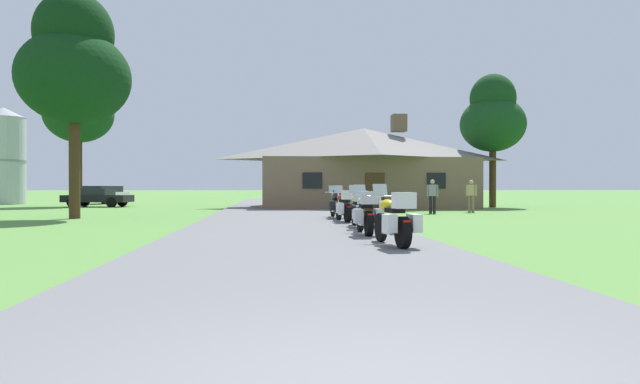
# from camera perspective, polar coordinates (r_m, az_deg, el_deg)

# --- Properties ---
(ground_plane) EXTENTS (500.00, 500.00, 0.00)m
(ground_plane) POSITION_cam_1_polar(r_m,az_deg,el_deg) (23.18, -3.65, -2.69)
(ground_plane) COLOR #56893D
(asphalt_driveway) EXTENTS (6.40, 80.00, 0.06)m
(asphalt_driveway) POSITION_cam_1_polar(r_m,az_deg,el_deg) (21.19, -3.52, -2.91)
(asphalt_driveway) COLOR slate
(asphalt_driveway) RESTS_ON ground
(motorcycle_yellow_nearest_to_camera) EXTENTS (0.86, 2.08, 1.30)m
(motorcycle_yellow_nearest_to_camera) POSITION_cam_1_polar(r_m,az_deg,el_deg) (11.64, 7.70, -2.82)
(motorcycle_yellow_nearest_to_camera) COLOR black
(motorcycle_yellow_nearest_to_camera) RESTS_ON asphalt_driveway
(motorcycle_silver_second_in_row) EXTENTS (0.72, 2.08, 1.30)m
(motorcycle_silver_second_in_row) POSITION_cam_1_polar(r_m,az_deg,el_deg) (14.40, 4.71, -2.19)
(motorcycle_silver_second_in_row) COLOR black
(motorcycle_silver_second_in_row) RESTS_ON asphalt_driveway
(motorcycle_yellow_third_in_row) EXTENTS (0.66, 2.08, 1.30)m
(motorcycle_yellow_third_in_row) POSITION_cam_1_polar(r_m,az_deg,el_deg) (17.07, 3.90, -1.74)
(motorcycle_yellow_third_in_row) COLOR black
(motorcycle_yellow_third_in_row) RESTS_ON asphalt_driveway
(motorcycle_red_fourth_in_row) EXTENTS (0.84, 2.08, 1.30)m
(motorcycle_red_fourth_in_row) POSITION_cam_1_polar(r_m,az_deg,el_deg) (19.84, 2.53, -1.46)
(motorcycle_red_fourth_in_row) COLOR black
(motorcycle_red_fourth_in_row) RESTS_ON asphalt_driveway
(motorcycle_green_farthest_in_row) EXTENTS (0.77, 2.08, 1.30)m
(motorcycle_green_farthest_in_row) POSITION_cam_1_polar(r_m,az_deg,el_deg) (22.27, 1.72, -1.25)
(motorcycle_green_farthest_in_row) COLOR black
(motorcycle_green_farthest_in_row) RESTS_ON asphalt_driveway
(stone_lodge) EXTENTS (13.46, 8.24, 5.94)m
(stone_lodge) POSITION_cam_1_polar(r_m,az_deg,el_deg) (35.53, 4.48, 2.59)
(stone_lodge) COLOR brown
(stone_lodge) RESTS_ON ground
(bystander_gray_shirt_near_lodge) EXTENTS (0.52, 0.33, 1.67)m
(bystander_gray_shirt_near_lodge) POSITION_cam_1_polar(r_m,az_deg,el_deg) (27.62, 11.44, -0.26)
(bystander_gray_shirt_near_lodge) COLOR black
(bystander_gray_shirt_near_lodge) RESTS_ON ground
(bystander_tan_shirt_beside_signpost) EXTENTS (0.47, 0.39, 1.67)m
(bystander_tan_shirt_beside_signpost) POSITION_cam_1_polar(r_m,az_deg,el_deg) (29.54, 15.23, -0.22)
(bystander_tan_shirt_beside_signpost) COLOR #75664C
(bystander_tan_shirt_beside_signpost) RESTS_ON ground
(tree_right_of_lodge) EXTENTS (4.20, 4.20, 8.66)m
(tree_right_of_lodge) POSITION_cam_1_polar(r_m,az_deg,el_deg) (38.21, 17.27, 7.35)
(tree_right_of_lodge) COLOR #422D19
(tree_right_of_lodge) RESTS_ON ground
(tree_left_near) EXTENTS (4.49, 4.49, 9.25)m
(tree_left_near) POSITION_cam_1_polar(r_m,az_deg,el_deg) (25.39, -23.87, 11.80)
(tree_left_near) COLOR #422D19
(tree_left_near) RESTS_ON ground
(tree_left_far) EXTENTS (4.63, 4.63, 9.92)m
(tree_left_far) POSITION_cam_1_polar(r_m,az_deg,el_deg) (41.85, -23.48, 8.08)
(tree_left_far) COLOR #422D19
(tree_left_far) RESTS_ON ground
(metal_silo_distant) EXTENTS (3.21, 3.21, 7.36)m
(metal_silo_distant) POSITION_cam_1_polar(r_m,az_deg,el_deg) (48.60, -29.69, 3.24)
(metal_silo_distant) COLOR #B2B7BC
(metal_silo_distant) RESTS_ON ground
(parked_white_suv_far_left) EXTENTS (2.96, 4.92, 1.40)m
(parked_white_suv_far_left) POSITION_cam_1_polar(r_m,az_deg,el_deg) (46.91, -21.23, -0.18)
(parked_white_suv_far_left) COLOR silver
(parked_white_suv_far_left) RESTS_ON ground
(parked_black_sedan_far_left) EXTENTS (4.43, 2.44, 1.20)m
(parked_black_sedan_far_left) POSITION_cam_1_polar(r_m,az_deg,el_deg) (39.39, -21.84, -0.49)
(parked_black_sedan_far_left) COLOR black
(parked_black_sedan_far_left) RESTS_ON ground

